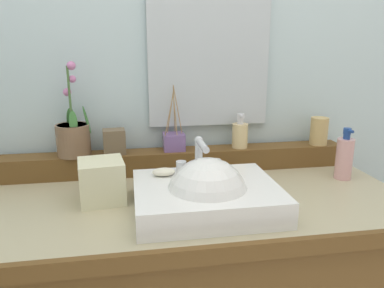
{
  "coord_description": "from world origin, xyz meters",
  "views": [
    {
      "loc": [
        -0.16,
        -1.06,
        1.33
      ],
      "look_at": [
        0.02,
        -0.03,
        1.05
      ],
      "focal_mm": 34.7,
      "sensor_mm": 36.0,
      "label": 1
    }
  ],
  "objects_px": {
    "soap_bar": "(164,172)",
    "tissue_box": "(102,181)",
    "sink_basin": "(207,197)",
    "soap_dispenser": "(240,134)",
    "lotion_bottle": "(344,157)",
    "trinket_box": "(114,142)",
    "potted_plant": "(73,136)",
    "reed_diffuser": "(174,141)",
    "tumbler_cup": "(319,131)"
  },
  "relations": [
    {
      "from": "soap_bar",
      "to": "tissue_box",
      "type": "height_order",
      "value": "tissue_box"
    },
    {
      "from": "sink_basin",
      "to": "tissue_box",
      "type": "distance_m",
      "value": 0.32
    },
    {
      "from": "soap_dispenser",
      "to": "lotion_bottle",
      "type": "distance_m",
      "value": 0.37
    },
    {
      "from": "sink_basin",
      "to": "tissue_box",
      "type": "xyz_separation_m",
      "value": [
        -0.3,
        0.12,
        0.02
      ]
    },
    {
      "from": "trinket_box",
      "to": "tissue_box",
      "type": "distance_m",
      "value": 0.24
    },
    {
      "from": "sink_basin",
      "to": "soap_bar",
      "type": "xyz_separation_m",
      "value": [
        -0.11,
        0.1,
        0.05
      ]
    },
    {
      "from": "soap_bar",
      "to": "trinket_box",
      "type": "xyz_separation_m",
      "value": [
        -0.15,
        0.24,
        0.04
      ]
    },
    {
      "from": "potted_plant",
      "to": "reed_diffuser",
      "type": "bearing_deg",
      "value": 1.73
    },
    {
      "from": "reed_diffuser",
      "to": "tissue_box",
      "type": "xyz_separation_m",
      "value": [
        -0.25,
        -0.24,
        -0.05
      ]
    },
    {
      "from": "soap_dispenser",
      "to": "reed_diffuser",
      "type": "xyz_separation_m",
      "value": [
        -0.25,
        0.01,
        -0.02
      ]
    },
    {
      "from": "tissue_box",
      "to": "potted_plant",
      "type": "bearing_deg",
      "value": 114.5
    },
    {
      "from": "sink_basin",
      "to": "reed_diffuser",
      "type": "relative_size",
      "value": 1.7
    },
    {
      "from": "soap_bar",
      "to": "lotion_bottle",
      "type": "distance_m",
      "value": 0.64
    },
    {
      "from": "lotion_bottle",
      "to": "soap_dispenser",
      "type": "bearing_deg",
      "value": 151.84
    },
    {
      "from": "tissue_box",
      "to": "reed_diffuser",
      "type": "bearing_deg",
      "value": 44.38
    },
    {
      "from": "potted_plant",
      "to": "tumbler_cup",
      "type": "xyz_separation_m",
      "value": [
        0.92,
        -0.01,
        -0.02
      ]
    },
    {
      "from": "sink_basin",
      "to": "soap_bar",
      "type": "distance_m",
      "value": 0.16
    },
    {
      "from": "lotion_bottle",
      "to": "tissue_box",
      "type": "distance_m",
      "value": 0.83
    },
    {
      "from": "soap_dispenser",
      "to": "tumbler_cup",
      "type": "xyz_separation_m",
      "value": [
        0.31,
        -0.01,
        0.0
      ]
    },
    {
      "from": "reed_diffuser",
      "to": "soap_dispenser",
      "type": "bearing_deg",
      "value": -2.77
    },
    {
      "from": "soap_bar",
      "to": "tissue_box",
      "type": "xyz_separation_m",
      "value": [
        -0.19,
        0.02,
        -0.02
      ]
    },
    {
      "from": "tumbler_cup",
      "to": "trinket_box",
      "type": "distance_m",
      "value": 0.78
    },
    {
      "from": "soap_bar",
      "to": "tumbler_cup",
      "type": "bearing_deg",
      "value": 20.99
    },
    {
      "from": "trinket_box",
      "to": "potted_plant",
      "type": "bearing_deg",
      "value": 172.61
    },
    {
      "from": "soap_bar",
      "to": "potted_plant",
      "type": "xyz_separation_m",
      "value": [
        -0.29,
        0.25,
        0.06
      ]
    },
    {
      "from": "potted_plant",
      "to": "soap_bar",
      "type": "bearing_deg",
      "value": -40.67
    },
    {
      "from": "tumbler_cup",
      "to": "tissue_box",
      "type": "height_order",
      "value": "tumbler_cup"
    },
    {
      "from": "potted_plant",
      "to": "reed_diffuser",
      "type": "height_order",
      "value": "potted_plant"
    },
    {
      "from": "sink_basin",
      "to": "trinket_box",
      "type": "bearing_deg",
      "value": 127.45
    },
    {
      "from": "potted_plant",
      "to": "lotion_bottle",
      "type": "bearing_deg",
      "value": -10.74
    },
    {
      "from": "potted_plant",
      "to": "soap_dispenser",
      "type": "relative_size",
      "value": 2.51
    },
    {
      "from": "potted_plant",
      "to": "tumbler_cup",
      "type": "height_order",
      "value": "potted_plant"
    },
    {
      "from": "soap_dispenser",
      "to": "tissue_box",
      "type": "bearing_deg",
      "value": -155.11
    },
    {
      "from": "potted_plant",
      "to": "soap_dispenser",
      "type": "height_order",
      "value": "potted_plant"
    },
    {
      "from": "soap_dispenser",
      "to": "tissue_box",
      "type": "xyz_separation_m",
      "value": [
        -0.5,
        -0.23,
        -0.07
      ]
    },
    {
      "from": "tumbler_cup",
      "to": "lotion_bottle",
      "type": "xyz_separation_m",
      "value": [
        0.01,
        -0.17,
        -0.06
      ]
    },
    {
      "from": "trinket_box",
      "to": "lotion_bottle",
      "type": "distance_m",
      "value": 0.81
    },
    {
      "from": "sink_basin",
      "to": "tissue_box",
      "type": "bearing_deg",
      "value": 158.33
    },
    {
      "from": "trinket_box",
      "to": "reed_diffuser",
      "type": "bearing_deg",
      "value": -0.8
    },
    {
      "from": "soap_bar",
      "to": "reed_diffuser",
      "type": "distance_m",
      "value": 0.27
    },
    {
      "from": "lotion_bottle",
      "to": "trinket_box",
      "type": "bearing_deg",
      "value": 167.81
    },
    {
      "from": "trinket_box",
      "to": "tissue_box",
      "type": "relative_size",
      "value": 0.68
    },
    {
      "from": "tumbler_cup",
      "to": "sink_basin",
      "type": "bearing_deg",
      "value": -146.54
    },
    {
      "from": "tumbler_cup",
      "to": "reed_diffuser",
      "type": "bearing_deg",
      "value": 177.95
    },
    {
      "from": "soap_bar",
      "to": "trinket_box",
      "type": "relative_size",
      "value": 0.79
    },
    {
      "from": "trinket_box",
      "to": "sink_basin",
      "type": "bearing_deg",
      "value": -57.67
    },
    {
      "from": "tumbler_cup",
      "to": "tissue_box",
      "type": "relative_size",
      "value": 0.81
    },
    {
      "from": "soap_dispenser",
      "to": "sink_basin",
      "type": "bearing_deg",
      "value": -119.88
    },
    {
      "from": "trinket_box",
      "to": "soap_dispenser",
      "type": "bearing_deg",
      "value": -4.6
    },
    {
      "from": "sink_basin",
      "to": "reed_diffuser",
      "type": "bearing_deg",
      "value": 97.71
    }
  ]
}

